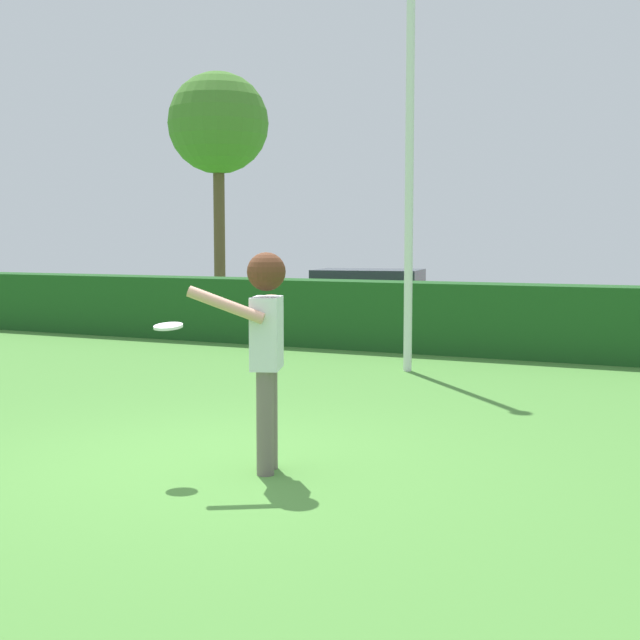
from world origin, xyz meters
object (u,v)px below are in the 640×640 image
frisbee (168,326)px  parked_car_red (369,296)px  lamppost (410,144)px  person (265,336)px  oak_tree (218,125)px

frisbee → parked_car_red: size_ratio=0.05×
lamppost → parked_car_red: lamppost is taller
lamppost → frisbee: bearing=-89.7°
person → frisbee: bearing=-158.6°
parked_car_red → oak_tree: 10.86m
person → lamppost: bearing=97.8°
person → oak_tree: size_ratio=0.25×
person → oak_tree: (-11.09, 17.16, 4.31)m
frisbee → parked_car_red: (-2.80, 11.24, -0.49)m
frisbee → parked_car_red: bearing=104.0°
lamppost → person: bearing=-82.2°
oak_tree → parked_car_red: bearing=-39.4°
lamppost → oak_tree: 15.66m
person → lamppost: 6.02m
oak_tree → frisbee: bearing=-59.3°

